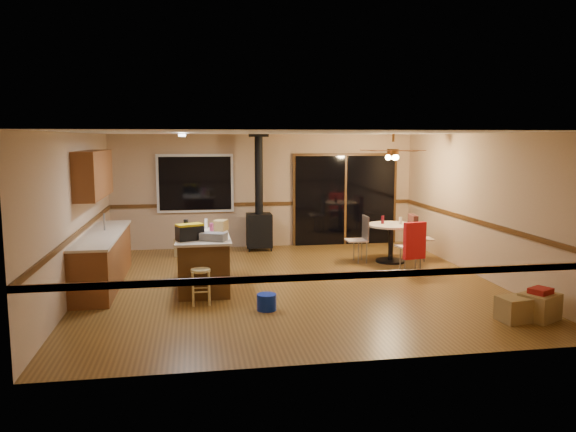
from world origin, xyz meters
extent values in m
plane|color=brown|center=(0.00, 0.00, 0.00)|extent=(7.00, 7.00, 0.00)
plane|color=silver|center=(0.00, 0.00, 2.60)|extent=(7.00, 7.00, 0.00)
plane|color=tan|center=(0.00, 3.50, 1.30)|extent=(7.00, 0.00, 7.00)
plane|color=tan|center=(0.00, -3.50, 1.30)|extent=(7.00, 0.00, 7.00)
plane|color=tan|center=(-3.50, 0.00, 1.30)|extent=(0.00, 7.00, 7.00)
plane|color=tan|center=(3.50, 0.00, 1.30)|extent=(0.00, 7.00, 7.00)
cube|color=black|center=(-1.60, 3.45, 1.50)|extent=(1.72, 0.10, 1.32)
cube|color=black|center=(1.90, 3.45, 1.05)|extent=(2.52, 0.10, 2.10)
cube|color=brown|center=(-3.20, 0.50, 0.43)|extent=(0.60, 3.00, 0.86)
cube|color=beige|center=(-3.20, 0.50, 0.88)|extent=(0.64, 3.04, 0.04)
cube|color=brown|center=(-3.33, 0.70, 1.90)|extent=(0.35, 2.00, 0.80)
cube|color=#4D2E13|center=(-1.50, 0.00, 0.43)|extent=(0.80, 1.60, 0.86)
cube|color=beige|center=(-1.50, 0.00, 0.88)|extent=(0.88, 1.68, 0.04)
cube|color=black|center=(-0.20, 3.05, 0.46)|extent=(0.55, 0.50, 0.75)
cylinder|color=black|center=(-0.20, 3.05, 1.71)|extent=(0.18, 0.18, 1.77)
cylinder|color=brown|center=(2.31, 1.39, 2.25)|extent=(0.24, 0.24, 0.10)
cylinder|color=brown|center=(2.31, 1.39, 2.52)|extent=(0.05, 0.05, 0.16)
sphere|color=#FFD88C|center=(2.31, 1.39, 2.13)|extent=(0.16, 0.16, 0.16)
cube|color=white|center=(-1.80, 0.30, 2.56)|extent=(0.10, 1.20, 0.04)
cube|color=slate|center=(-1.34, -0.52, 0.96)|extent=(0.46, 0.37, 0.13)
cube|color=black|center=(-1.71, -0.42, 1.01)|extent=(0.47, 0.36, 0.23)
cube|color=gold|center=(-1.71, -0.42, 1.15)|extent=(0.47, 0.36, 0.03)
cube|color=olive|center=(-1.18, 0.45, 0.99)|extent=(0.29, 0.33, 0.18)
cylinder|color=black|center=(-1.77, -0.06, 1.04)|extent=(0.09, 0.09, 0.28)
cylinder|color=#D84C8C|center=(-1.35, -0.06, 1.00)|extent=(0.07, 0.07, 0.21)
cylinder|color=white|center=(-1.43, 0.72, 0.99)|extent=(0.06, 0.06, 0.18)
cylinder|color=#D9BE73|center=(-1.55, -0.96, 0.27)|extent=(0.39, 0.39, 0.55)
cylinder|color=#0B26A3|center=(-0.61, -1.42, 0.12)|extent=(0.31, 0.31, 0.24)
cylinder|color=black|center=(2.31, 1.39, 0.02)|extent=(0.60, 0.60, 0.04)
cylinder|color=black|center=(2.31, 1.39, 0.39)|extent=(0.10, 0.10, 0.70)
cylinder|color=beige|center=(2.31, 1.39, 0.76)|extent=(0.96, 0.96, 0.04)
cylinder|color=#590C14|center=(2.16, 1.49, 0.86)|extent=(0.08, 0.08, 0.16)
cylinder|color=beige|center=(2.49, 1.34, 0.85)|extent=(0.07, 0.07, 0.15)
cube|color=tan|center=(1.61, 1.49, 0.45)|extent=(0.40, 0.40, 0.03)
cube|color=slate|center=(1.80, 1.49, 0.70)|extent=(0.03, 0.40, 0.50)
cube|color=tan|center=(2.41, 0.69, 0.45)|extent=(0.47, 0.47, 0.03)
cube|color=slate|center=(2.44, 0.50, 0.70)|extent=(0.40, 0.10, 0.50)
cube|color=red|center=(2.45, 0.48, 0.60)|extent=(0.45, 0.18, 0.70)
cube|color=tan|center=(3.01, 1.44, 0.45)|extent=(0.44, 0.44, 0.03)
cube|color=slate|center=(2.82, 1.46, 0.70)|extent=(0.07, 0.40, 0.50)
cube|color=#3E1D17|center=(2.80, 1.46, 0.60)|extent=(0.14, 0.45, 0.70)
cube|color=olive|center=(-1.79, 2.70, 0.20)|extent=(0.59, 0.52, 0.40)
cube|color=olive|center=(3.10, -2.47, 0.19)|extent=(0.62, 0.59, 0.37)
cube|color=olive|center=(2.71, -2.48, 0.17)|extent=(0.47, 0.42, 0.34)
cube|color=maroon|center=(3.10, -2.47, 0.41)|extent=(0.37, 0.35, 0.08)
camera|label=1|loc=(-1.61, -9.36, 2.51)|focal=35.00mm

